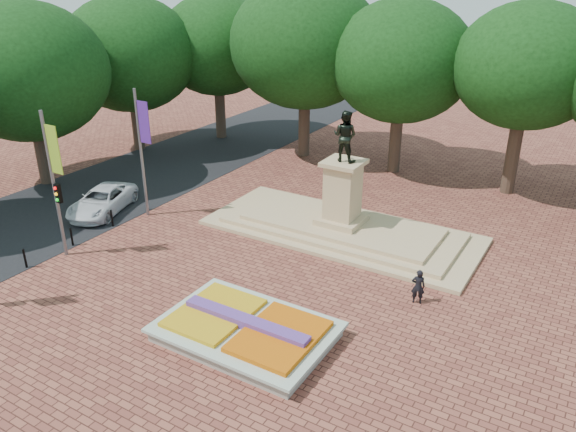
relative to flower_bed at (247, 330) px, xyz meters
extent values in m
plane|color=brown|center=(-1.03, 2.00, -0.38)|extent=(90.00, 90.00, 0.00)
cube|color=black|center=(-16.03, 7.00, -0.37)|extent=(9.00, 90.00, 0.02)
cube|color=gray|center=(-0.03, 0.00, -0.15)|extent=(6.00, 4.00, 0.45)
cube|color=beige|center=(-0.03, 0.00, 0.12)|extent=(6.30, 4.30, 0.12)
cube|color=orange|center=(1.42, 0.00, 0.25)|extent=(2.60, 3.40, 0.22)
cube|color=gold|center=(-1.48, 0.00, 0.24)|extent=(2.60, 3.40, 0.18)
cube|color=#552E80|center=(-0.03, 0.00, 0.34)|extent=(5.20, 0.55, 0.38)
cube|color=tan|center=(-1.03, 10.00, -0.28)|extent=(14.00, 6.00, 0.20)
cube|color=tan|center=(-1.03, 10.00, -0.08)|extent=(12.00, 5.00, 0.20)
cube|color=tan|center=(-1.03, 10.00, 0.12)|extent=(10.00, 4.00, 0.20)
cube|color=tan|center=(-1.03, 10.00, 0.37)|extent=(2.20, 2.20, 0.30)
cube|color=tan|center=(-1.03, 10.00, 1.92)|extent=(1.50, 1.50, 2.80)
cube|color=tan|center=(-1.03, 10.00, 3.42)|extent=(1.90, 1.90, 0.20)
imported|color=black|center=(-1.03, 10.00, 4.77)|extent=(1.22, 0.95, 2.50)
cylinder|color=#3B2E20|center=(-17.03, 20.00, 1.62)|extent=(0.80, 0.80, 4.00)
ellipsoid|color=black|center=(-17.03, 20.00, 6.32)|extent=(8.80, 8.80, 7.48)
cylinder|color=#3B2E20|center=(-9.03, 20.00, 1.62)|extent=(0.80, 0.80, 4.00)
ellipsoid|color=black|center=(-9.03, 20.00, 6.32)|extent=(8.80, 8.80, 7.48)
cylinder|color=#3B2E20|center=(-2.03, 20.00, 1.62)|extent=(0.80, 0.80, 4.00)
ellipsoid|color=black|center=(-2.03, 20.00, 6.32)|extent=(8.80, 8.80, 7.48)
cylinder|color=#3B2E20|center=(4.97, 20.00, 1.62)|extent=(0.80, 0.80, 4.00)
ellipsoid|color=black|center=(4.97, 20.00, 6.32)|extent=(8.80, 8.80, 7.48)
cylinder|color=#3B2E20|center=(-20.53, 7.00, 1.54)|extent=(0.80, 0.80, 3.84)
ellipsoid|color=black|center=(-20.53, 7.00, 6.03)|extent=(8.40, 8.40, 7.14)
cylinder|color=#3B2E20|center=(-20.53, 15.00, 1.54)|extent=(0.80, 0.80, 3.84)
ellipsoid|color=black|center=(-20.53, 15.00, 6.03)|extent=(8.40, 8.40, 7.14)
cylinder|color=slate|center=(-11.23, 1.00, 3.12)|extent=(0.16, 0.16, 7.00)
cube|color=#8DB424|center=(-10.78, 1.00, 4.92)|extent=(0.70, 0.04, 2.20)
cylinder|color=slate|center=(-11.23, 6.50, 3.12)|extent=(0.16, 0.16, 7.00)
cube|color=#50228E|center=(-10.78, 6.50, 4.92)|extent=(0.70, 0.04, 2.20)
cube|color=black|center=(-11.03, 1.00, 2.82)|extent=(0.28, 0.18, 0.90)
cylinder|color=black|center=(-11.73, -0.80, 0.07)|extent=(0.10, 0.10, 0.90)
sphere|color=black|center=(-11.73, -0.80, 0.54)|extent=(0.12, 0.12, 0.12)
cylinder|color=black|center=(-11.73, 1.80, 0.07)|extent=(0.10, 0.10, 0.90)
sphere|color=black|center=(-11.73, 1.80, 0.54)|extent=(0.12, 0.12, 0.12)
cylinder|color=black|center=(-11.73, 4.40, 0.07)|extent=(0.10, 0.10, 0.90)
sphere|color=black|center=(-11.73, 4.40, 0.54)|extent=(0.12, 0.12, 0.12)
cylinder|color=black|center=(-11.73, 7.00, 0.07)|extent=(0.10, 0.10, 0.90)
sphere|color=black|center=(-11.73, 7.00, 0.54)|extent=(0.12, 0.12, 0.12)
imported|color=silver|center=(-13.65, 5.51, 0.30)|extent=(3.72, 5.37, 1.36)
imported|color=black|center=(4.57, 5.62, 0.38)|extent=(0.64, 0.52, 1.52)
camera|label=1|loc=(10.16, -13.91, 12.25)|focal=35.00mm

